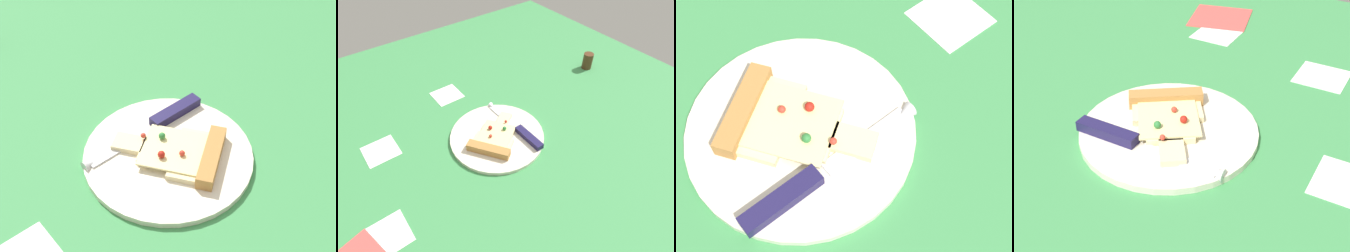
# 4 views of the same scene
# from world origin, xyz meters

# --- Properties ---
(ground_plane) EXTENTS (1.46, 1.46, 0.03)m
(ground_plane) POSITION_xyz_m (0.00, -0.00, -0.01)
(ground_plane) COLOR #3D8C4C
(ground_plane) RESTS_ON ground
(plate) EXTENTS (0.27, 0.27, 0.01)m
(plate) POSITION_xyz_m (0.02, -0.04, 0.01)
(plate) COLOR silver
(plate) RESTS_ON ground_plane
(pizza_slice) EXTENTS (0.16, 0.19, 0.02)m
(pizza_slice) POSITION_xyz_m (0.03, -0.06, 0.02)
(pizza_slice) COLOR beige
(pizza_slice) RESTS_ON plate
(knife) EXTENTS (0.24, 0.02, 0.02)m
(knife) POSITION_xyz_m (0.04, 0.02, 0.02)
(knife) COLOR silver
(knife) RESTS_ON plate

